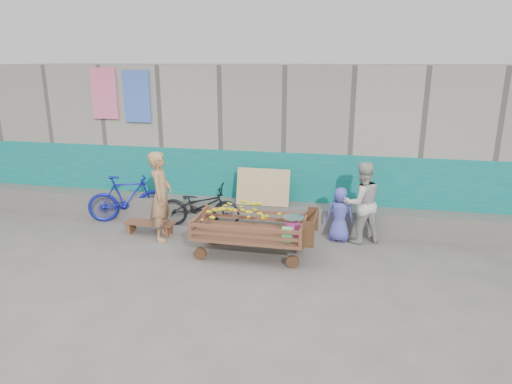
% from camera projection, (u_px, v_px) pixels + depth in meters
% --- Properties ---
extents(ground, '(80.00, 80.00, 0.00)m').
position_uv_depth(ground, '(213.00, 278.00, 6.73)').
color(ground, '#585550').
rests_on(ground, ground).
extents(building_wall, '(12.00, 3.50, 3.00)m').
position_uv_depth(building_wall, '(266.00, 136.00, 10.13)').
color(building_wall, gray).
rests_on(building_wall, ground).
extents(banana_cart, '(1.96, 0.90, 0.84)m').
position_uv_depth(banana_cart, '(248.00, 223.00, 7.36)').
color(banana_cart, brown).
rests_on(banana_cart, ground).
extents(bench, '(0.93, 0.28, 0.23)m').
position_uv_depth(bench, '(150.00, 225.00, 8.38)').
color(bench, brown).
rests_on(bench, ground).
extents(vendor_man, '(0.46, 0.63, 1.59)m').
position_uv_depth(vendor_man, '(161.00, 196.00, 7.99)').
color(vendor_man, '#AA7950').
rests_on(vendor_man, ground).
extents(woman, '(0.86, 0.79, 1.44)m').
position_uv_depth(woman, '(362.00, 203.00, 7.87)').
color(woman, '#BBBBB4').
rests_on(woman, ground).
extents(child, '(0.48, 0.32, 0.98)m').
position_uv_depth(child, '(340.00, 214.00, 7.99)').
color(child, '#4A4FBA').
rests_on(child, ground).
extents(bicycle_dark, '(1.61, 0.71, 0.82)m').
position_uv_depth(bicycle_dark, '(200.00, 206.00, 8.72)').
color(bicycle_dark, black).
rests_on(bicycle_dark, ground).
extents(bicycle_blue, '(1.58, 0.99, 0.92)m').
position_uv_depth(bicycle_blue, '(128.00, 198.00, 9.01)').
color(bicycle_blue, '#121A9D').
rests_on(bicycle_blue, ground).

